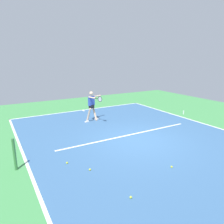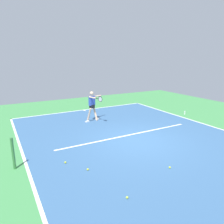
{
  "view_description": "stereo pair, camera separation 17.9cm",
  "coord_description": "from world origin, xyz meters",
  "px_view_note": "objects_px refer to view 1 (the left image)",
  "views": [
    {
      "loc": [
        5.3,
        6.84,
        3.5
      ],
      "look_at": [
        0.25,
        -1.86,
        0.9
      ],
      "focal_mm": 33.88,
      "sensor_mm": 36.0,
      "label": 1
    },
    {
      "loc": [
        5.15,
        6.93,
        3.5
      ],
      "look_at": [
        0.25,
        -1.86,
        0.9
      ],
      "focal_mm": 33.88,
      "sensor_mm": 36.0,
      "label": 2
    }
  ],
  "objects_px": {
    "net_post": "(15,154)",
    "tennis_ball_near_player": "(172,167)",
    "tennis_ball_centre_court": "(131,197)",
    "tennis_ball_far_corner": "(90,170)",
    "tennis_ball_near_service_line": "(67,163)",
    "tennis_player": "(92,104)",
    "water_bottle": "(183,112)"
  },
  "relations": [
    {
      "from": "net_post",
      "to": "tennis_ball_near_service_line",
      "type": "height_order",
      "value": "net_post"
    },
    {
      "from": "tennis_player",
      "to": "tennis_ball_far_corner",
      "type": "relative_size",
      "value": 25.85
    },
    {
      "from": "tennis_ball_centre_court",
      "to": "tennis_ball_near_service_line",
      "type": "bearing_deg",
      "value": -72.36
    },
    {
      "from": "tennis_player",
      "to": "tennis_ball_near_player",
      "type": "bearing_deg",
      "value": 73.02
    },
    {
      "from": "net_post",
      "to": "tennis_player",
      "type": "distance_m",
      "value": 5.76
    },
    {
      "from": "tennis_ball_near_service_line",
      "to": "net_post",
      "type": "bearing_deg",
      "value": -16.02
    },
    {
      "from": "net_post",
      "to": "tennis_ball_near_player",
      "type": "relative_size",
      "value": 16.21
    },
    {
      "from": "tennis_ball_near_service_line",
      "to": "tennis_ball_near_player",
      "type": "relative_size",
      "value": 1.0
    },
    {
      "from": "tennis_ball_centre_court",
      "to": "tennis_ball_far_corner",
      "type": "bearing_deg",
      "value": -79.41
    },
    {
      "from": "tennis_ball_near_player",
      "to": "water_bottle",
      "type": "distance_m",
      "value": 7.26
    },
    {
      "from": "tennis_ball_near_service_line",
      "to": "tennis_ball_near_player",
      "type": "distance_m",
      "value": 3.49
    },
    {
      "from": "net_post",
      "to": "tennis_ball_centre_court",
      "type": "height_order",
      "value": "net_post"
    },
    {
      "from": "tennis_ball_centre_court",
      "to": "tennis_ball_near_player",
      "type": "distance_m",
      "value": 2.14
    },
    {
      "from": "net_post",
      "to": "tennis_ball_near_service_line",
      "type": "distance_m",
      "value": 1.68
    },
    {
      "from": "net_post",
      "to": "tennis_ball_centre_court",
      "type": "distance_m",
      "value": 3.87
    },
    {
      "from": "tennis_player",
      "to": "tennis_ball_near_player",
      "type": "relative_size",
      "value": 25.85
    },
    {
      "from": "tennis_player",
      "to": "tennis_ball_far_corner",
      "type": "height_order",
      "value": "tennis_player"
    },
    {
      "from": "tennis_player",
      "to": "tennis_ball_far_corner",
      "type": "distance_m",
      "value": 5.55
    },
    {
      "from": "tennis_player",
      "to": "tennis_ball_far_corner",
      "type": "xyz_separation_m",
      "value": [
        2.38,
        4.92,
        -0.93
      ]
    },
    {
      "from": "tennis_ball_near_service_line",
      "to": "tennis_ball_far_corner",
      "type": "xyz_separation_m",
      "value": [
        -0.49,
        0.8,
        0.0
      ]
    },
    {
      "from": "tennis_player",
      "to": "tennis_ball_far_corner",
      "type": "bearing_deg",
      "value": 47.18
    },
    {
      "from": "tennis_ball_far_corner",
      "to": "tennis_ball_near_service_line",
      "type": "bearing_deg",
      "value": -58.62
    },
    {
      "from": "tennis_player",
      "to": "water_bottle",
      "type": "distance_m",
      "value": 5.93
    },
    {
      "from": "tennis_ball_centre_court",
      "to": "tennis_ball_far_corner",
      "type": "relative_size",
      "value": 1.0
    },
    {
      "from": "water_bottle",
      "to": "net_post",
      "type": "bearing_deg",
      "value": 11.89
    },
    {
      "from": "tennis_player",
      "to": "net_post",
      "type": "bearing_deg",
      "value": 22.84
    },
    {
      "from": "tennis_player",
      "to": "tennis_ball_near_service_line",
      "type": "height_order",
      "value": "tennis_player"
    },
    {
      "from": "net_post",
      "to": "tennis_ball_near_player",
      "type": "distance_m",
      "value": 5.06
    },
    {
      "from": "tennis_ball_near_service_line",
      "to": "water_bottle",
      "type": "height_order",
      "value": "water_bottle"
    },
    {
      "from": "tennis_ball_near_service_line",
      "to": "tennis_ball_far_corner",
      "type": "distance_m",
      "value": 0.94
    },
    {
      "from": "tennis_player",
      "to": "tennis_ball_near_service_line",
      "type": "bearing_deg",
      "value": 38.14
    },
    {
      "from": "tennis_ball_far_corner",
      "to": "tennis_ball_centre_court",
      "type": "bearing_deg",
      "value": 100.59
    }
  ]
}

